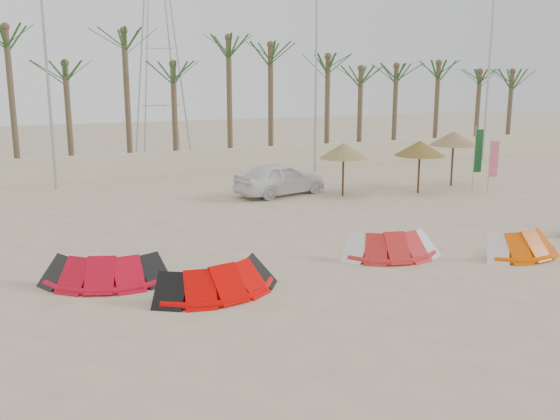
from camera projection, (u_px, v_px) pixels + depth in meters
name	position (u px, v px, depth m)	size (l,w,h in m)	color
ground	(378.00, 315.00, 14.64)	(120.00, 120.00, 0.00)	#CDB891
boundary_wall	(168.00, 163.00, 34.32)	(60.00, 0.30, 1.30)	beige
palm_line	(170.00, 56.00, 34.66)	(52.00, 4.00, 7.70)	brown
lamp_b	(48.00, 68.00, 29.16)	(1.25, 0.14, 11.00)	#A5A8AD
lamp_c	(317.00, 68.00, 34.42)	(1.25, 0.14, 11.00)	#A5A8AD
lamp_d	(489.00, 69.00, 38.93)	(1.25, 0.14, 11.00)	#A5A8AD
pylon	(163.00, 160.00, 40.24)	(3.00, 3.00, 14.00)	#A5A8AD
kite_red_left	(103.00, 267.00, 16.89)	(3.66, 2.42, 0.90)	red
kite_red_mid	(214.00, 276.00, 16.16)	(3.63, 2.16, 0.90)	#DC0200
kite_red_right	(386.00, 243.00, 19.27)	(3.22, 1.97, 0.90)	red
kite_orange	(517.00, 241.00, 19.46)	(3.06, 1.84, 0.90)	#DF4E00
parasol_left	(344.00, 151.00, 28.19)	(2.20, 2.20, 2.45)	#4C331E
parasol_mid	(420.00, 148.00, 28.87)	(2.36, 2.36, 2.47)	#4C331E
parasol_right	(454.00, 138.00, 30.75)	(2.38, 2.38, 2.72)	#4C331E
flag_pink	(493.00, 160.00, 29.12)	(0.45, 0.10, 2.58)	#A5A8AD
flag_green	(477.00, 153.00, 29.40)	(0.45, 0.05, 3.11)	#A5A8AD
car	(280.00, 178.00, 28.82)	(1.79, 4.45, 1.52)	white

